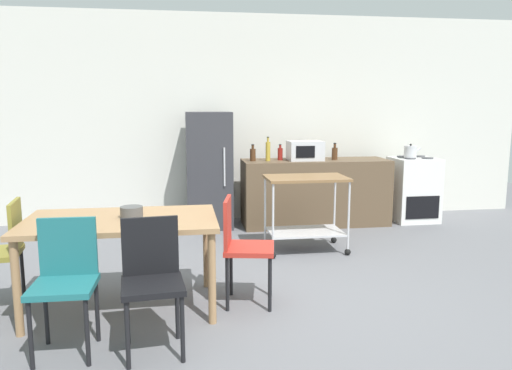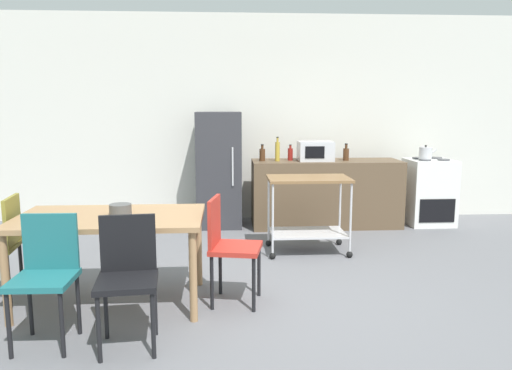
% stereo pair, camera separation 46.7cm
% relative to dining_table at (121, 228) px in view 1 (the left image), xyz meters
% --- Properties ---
extents(ground_plane, '(12.00, 12.00, 0.00)m').
position_rel_dining_table_xyz_m(ground_plane, '(1.40, -0.03, -0.67)').
color(ground_plane, slate).
extents(back_wall, '(8.40, 0.12, 2.90)m').
position_rel_dining_table_xyz_m(back_wall, '(1.40, 3.17, 0.78)').
color(back_wall, silver).
rests_on(back_wall, ground_plane).
extents(kitchen_counter, '(2.00, 0.64, 0.90)m').
position_rel_dining_table_xyz_m(kitchen_counter, '(2.30, 2.57, -0.22)').
color(kitchen_counter, brown).
rests_on(kitchen_counter, ground_plane).
extents(dining_table, '(1.50, 0.90, 0.75)m').
position_rel_dining_table_xyz_m(dining_table, '(0.00, 0.00, 0.00)').
color(dining_table, '#A37A51').
rests_on(dining_table, ground_plane).
extents(chair_red, '(0.47, 0.47, 0.89)m').
position_rel_dining_table_xyz_m(chair_red, '(0.96, -0.03, -0.15)').
color(chair_red, '#B72D23').
rests_on(chair_red, ground_plane).
extents(chair_olive, '(0.44, 0.44, 0.89)m').
position_rel_dining_table_xyz_m(chair_olive, '(-0.95, 0.12, -0.15)').
color(chair_olive, olive).
rests_on(chair_olive, ground_plane).
extents(chair_teal, '(0.41, 0.41, 0.89)m').
position_rel_dining_table_xyz_m(chair_teal, '(-0.29, -0.66, -0.15)').
color(chair_teal, '#1E666B').
rests_on(chair_teal, ground_plane).
extents(chair_black, '(0.44, 0.44, 0.89)m').
position_rel_dining_table_xyz_m(chair_black, '(0.27, -0.73, -0.15)').
color(chair_black, black).
rests_on(chair_black, ground_plane).
extents(stove_oven, '(0.60, 0.61, 0.92)m').
position_rel_dining_table_xyz_m(stove_oven, '(3.75, 2.59, -0.22)').
color(stove_oven, white).
rests_on(stove_oven, ground_plane).
extents(refrigerator, '(0.60, 0.63, 1.55)m').
position_rel_dining_table_xyz_m(refrigerator, '(0.85, 2.67, 0.10)').
color(refrigerator, '#333338').
rests_on(refrigerator, ground_plane).
extents(kitchen_cart, '(0.91, 0.57, 0.85)m').
position_rel_dining_table_xyz_m(kitchen_cart, '(1.86, 1.36, -0.10)').
color(kitchen_cart, brown).
rests_on(kitchen_cart, ground_plane).
extents(bottle_wine, '(0.08, 0.08, 0.22)m').
position_rel_dining_table_xyz_m(bottle_wine, '(1.43, 2.57, 0.32)').
color(bottle_wine, '#4C2D19').
rests_on(bottle_wine, kitchen_counter).
extents(bottle_vinegar, '(0.06, 0.06, 0.32)m').
position_rel_dining_table_xyz_m(bottle_vinegar, '(1.63, 2.54, 0.36)').
color(bottle_vinegar, gold).
rests_on(bottle_vinegar, kitchen_counter).
extents(bottle_soy_sauce, '(0.07, 0.07, 0.21)m').
position_rel_dining_table_xyz_m(bottle_soy_sauce, '(1.82, 2.62, 0.32)').
color(bottle_soy_sauce, maroon).
rests_on(bottle_soy_sauce, kitchen_counter).
extents(microwave, '(0.46, 0.35, 0.26)m').
position_rel_dining_table_xyz_m(microwave, '(2.15, 2.54, 0.36)').
color(microwave, silver).
rests_on(microwave, kitchen_counter).
extents(bottle_hot_sauce, '(0.08, 0.08, 0.23)m').
position_rel_dining_table_xyz_m(bottle_hot_sauce, '(2.56, 2.55, 0.32)').
color(bottle_hot_sauce, '#4C2D19').
rests_on(bottle_hot_sauce, kitchen_counter).
extents(fruit_bowl, '(0.18, 0.18, 0.09)m').
position_rel_dining_table_xyz_m(fruit_bowl, '(0.08, 0.02, 0.12)').
color(fruit_bowl, '#4C4C4C').
rests_on(fruit_bowl, dining_table).
extents(kettle, '(0.24, 0.17, 0.19)m').
position_rel_dining_table_xyz_m(kettle, '(3.64, 2.49, 0.33)').
color(kettle, silver).
rests_on(kettle, stove_oven).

